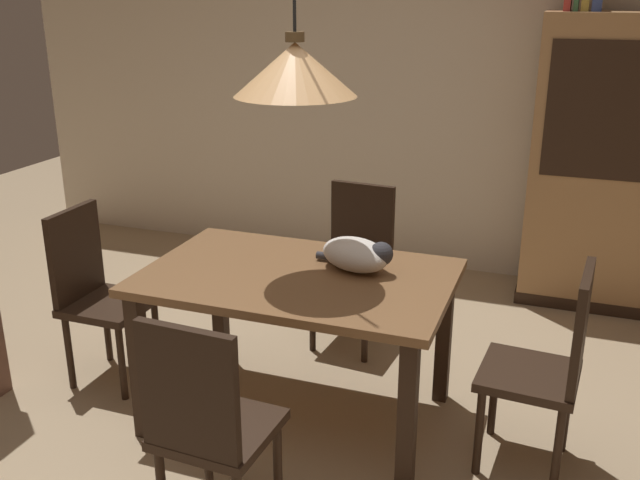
# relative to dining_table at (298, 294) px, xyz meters

# --- Properties ---
(ground) EXTENTS (10.00, 10.00, 0.00)m
(ground) POSITION_rel_dining_table_xyz_m (0.06, -0.37, -0.65)
(ground) COLOR tan
(back_wall) EXTENTS (6.40, 0.10, 2.90)m
(back_wall) POSITION_rel_dining_table_xyz_m (0.06, 2.28, 0.80)
(back_wall) COLOR beige
(back_wall) RESTS_ON ground
(dining_table) EXTENTS (1.40, 0.90, 0.75)m
(dining_table) POSITION_rel_dining_table_xyz_m (0.00, 0.00, 0.00)
(dining_table) COLOR brown
(dining_table) RESTS_ON ground
(chair_right_side) EXTENTS (0.43, 0.43, 0.93)m
(chair_right_side) POSITION_rel_dining_table_xyz_m (1.13, -0.01, -0.14)
(chair_right_side) COLOR black
(chair_right_side) RESTS_ON ground
(chair_far_back) EXTENTS (0.43, 0.43, 0.93)m
(chair_far_back) POSITION_rel_dining_table_xyz_m (0.01, 0.88, -0.14)
(chair_far_back) COLOR black
(chair_far_back) RESTS_ON ground
(chair_left_side) EXTENTS (0.40, 0.40, 0.93)m
(chair_left_side) POSITION_rel_dining_table_xyz_m (-1.13, 0.00, -0.14)
(chair_left_side) COLOR black
(chair_left_side) RESTS_ON ground
(chair_near_front) EXTENTS (0.42, 0.42, 0.93)m
(chair_near_front) POSITION_rel_dining_table_xyz_m (-0.00, -0.88, -0.14)
(chair_near_front) COLOR black
(chair_near_front) RESTS_ON ground
(cat_sleeping) EXTENTS (0.41, 0.33, 0.16)m
(cat_sleeping) POSITION_rel_dining_table_xyz_m (0.24, 0.13, 0.18)
(cat_sleeping) COLOR silver
(cat_sleeping) RESTS_ON dining_table
(pendant_lamp) EXTENTS (0.52, 0.52, 1.30)m
(pendant_lamp) POSITION_rel_dining_table_xyz_m (-0.00, 0.00, 1.01)
(pendant_lamp) COLOR #E0A86B
(hutch_bookcase) EXTENTS (1.12, 0.45, 1.85)m
(hutch_bookcase) POSITION_rel_dining_table_xyz_m (1.42, 1.94, 0.24)
(hutch_bookcase) COLOR #A87A4C
(hutch_bookcase) RESTS_ON ground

